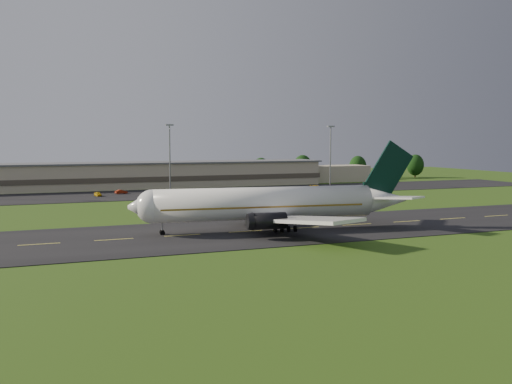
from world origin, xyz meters
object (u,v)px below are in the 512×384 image
object	(u,v)px
airliner	(269,204)
service_vehicle_d	(317,187)
light_mast_east	(330,148)
service_vehicle_a	(98,194)
service_vehicle_b	(121,192)
light_mast_centre	(170,149)
service_vehicle_c	(234,191)
terminal	(163,175)

from	to	relation	value
airliner	service_vehicle_d	world-z (taller)	airliner
light_mast_east	service_vehicle_d	world-z (taller)	light_mast_east
light_mast_east	service_vehicle_a	distance (m)	78.59
service_vehicle_b	light_mast_centre	bearing A→B (deg)	-92.36
airliner	light_mast_east	world-z (taller)	light_mast_east
light_mast_centre	airliner	bearing A→B (deg)	-90.50
airliner	service_vehicle_a	bearing A→B (deg)	113.55
service_vehicle_b	service_vehicle_c	distance (m)	32.61
airliner	light_mast_centre	distance (m)	80.51
light_mast_centre	service_vehicle_b	bearing A→B (deg)	-166.41
terminal	airliner	bearing A→B (deg)	-91.25
service_vehicle_a	service_vehicle_b	distance (m)	8.50
service_vehicle_c	light_mast_east	bearing A→B (deg)	21.41
terminal	light_mast_centre	size ratio (longest dim) A/B	7.13
service_vehicle_d	service_vehicle_b	bearing A→B (deg)	111.60
service_vehicle_a	terminal	bearing A→B (deg)	35.80
terminal	service_vehicle_d	world-z (taller)	terminal
airliner	terminal	bearing A→B (deg)	95.59
light_mast_east	service_vehicle_d	bearing A→B (deg)	-133.28
terminal	service_vehicle_d	bearing A→B (deg)	-32.81
airliner	light_mast_east	size ratio (longest dim) A/B	2.52
light_mast_centre	service_vehicle_d	world-z (taller)	light_mast_centre
service_vehicle_a	airliner	bearing A→B (deg)	-83.75
light_mast_centre	service_vehicle_a	bearing A→B (deg)	-159.11
airliner	service_vehicle_b	bearing A→B (deg)	107.58
light_mast_centre	service_vehicle_a	distance (m)	26.64
light_mast_east	service_vehicle_c	world-z (taller)	light_mast_east
light_mast_east	light_mast_centre	bearing A→B (deg)	180.00
airliner	service_vehicle_b	world-z (taller)	airliner
light_mast_centre	service_vehicle_b	distance (m)	19.73
terminal	light_mast_centre	distance (m)	18.45
airliner	service_vehicle_c	xyz separation A→B (m)	(16.64, 66.72, -3.81)
service_vehicle_d	airliner	bearing A→B (deg)	175.85
light_mast_east	service_vehicle_d	xyz separation A→B (m)	(-10.77, -11.43, -11.95)
service_vehicle_a	service_vehicle_b	xyz separation A→B (m)	(7.01, 4.80, -0.02)
airliner	light_mast_centre	world-z (taller)	light_mast_centre
airliner	service_vehicle_d	size ratio (longest dim) A/B	10.84
service_vehicle_c	light_mast_centre	bearing A→B (deg)	142.49
terminal	service_vehicle_a	size ratio (longest dim) A/B	41.15
light_mast_centre	service_vehicle_c	xyz separation A→B (m)	(15.94, -13.38, -11.89)
terminal	service_vehicle_c	world-z (taller)	terminal
light_mast_centre	light_mast_east	size ratio (longest dim) A/B	1.00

